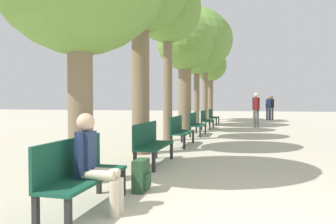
# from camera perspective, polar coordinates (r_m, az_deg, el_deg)

# --- Properties ---
(bench_row_0) EXTENTS (0.46, 1.55, 0.89)m
(bench_row_0) POSITION_cam_1_polar(r_m,az_deg,el_deg) (4.24, -15.21, -9.72)
(bench_row_0) COLOR #144733
(bench_row_0) RESTS_ON ground_plane
(bench_row_1) EXTENTS (0.46, 1.55, 0.89)m
(bench_row_1) POSITION_cam_1_polar(r_m,az_deg,el_deg) (6.99, -3.05, -5.06)
(bench_row_1) COLOR #144733
(bench_row_1) RESTS_ON ground_plane
(bench_row_2) EXTENTS (0.46, 1.55, 0.89)m
(bench_row_2) POSITION_cam_1_polar(r_m,az_deg,el_deg) (9.89, 2.07, -2.99)
(bench_row_2) COLOR #144733
(bench_row_2) RESTS_ON ground_plane
(bench_row_3) EXTENTS (0.46, 1.55, 0.89)m
(bench_row_3) POSITION_cam_1_polar(r_m,az_deg,el_deg) (12.83, 4.85, -1.85)
(bench_row_3) COLOR #144733
(bench_row_3) RESTS_ON ground_plane
(bench_row_4) EXTENTS (0.46, 1.55, 0.89)m
(bench_row_4) POSITION_cam_1_polar(r_m,az_deg,el_deg) (15.80, 6.58, -1.14)
(bench_row_4) COLOR #144733
(bench_row_4) RESTS_ON ground_plane
(bench_row_5) EXTENTS (0.46, 1.55, 0.89)m
(bench_row_5) POSITION_cam_1_polar(r_m,az_deg,el_deg) (18.79, 7.77, -0.65)
(bench_row_5) COLOR #144733
(bench_row_5) RESTS_ON ground_plane
(tree_row_2) EXTENTS (2.27, 2.27, 5.58)m
(tree_row_2) POSITION_cam_1_polar(r_m,az_deg,el_deg) (11.51, -0.05, 17.17)
(tree_row_2) COLOR #7A664C
(tree_row_2) RESTS_ON ground_plane
(tree_row_3) EXTENTS (2.41, 2.41, 5.07)m
(tree_row_3) POSITION_cam_1_polar(r_m,az_deg,el_deg) (14.25, 2.96, 11.53)
(tree_row_3) COLOR #7A664C
(tree_row_3) RESTS_ON ground_plane
(tree_row_4) EXTENTS (3.47, 3.47, 6.21)m
(tree_row_4) POSITION_cam_1_polar(r_m,az_deg,el_deg) (17.50, 5.03, 12.16)
(tree_row_4) COLOR #7A664C
(tree_row_4) RESTS_ON ground_plane
(tree_row_5) EXTENTS (3.40, 3.40, 6.81)m
(tree_row_5) POSITION_cam_1_polar(r_m,az_deg,el_deg) (20.88, 6.50, 12.23)
(tree_row_5) COLOR #7A664C
(tree_row_5) RESTS_ON ground_plane
(tree_row_6) EXTENTS (2.28, 2.28, 5.02)m
(tree_row_6) POSITION_cam_1_polar(r_m,az_deg,el_deg) (23.41, 7.38, 7.90)
(tree_row_6) COLOR #7A664C
(tree_row_6) RESTS_ON ground_plane
(person_seated) EXTENTS (0.56, 0.32, 1.21)m
(person_seated) POSITION_cam_1_polar(r_m,az_deg,el_deg) (4.07, -12.74, -8.18)
(person_seated) COLOR beige
(person_seated) RESTS_ON ground_plane
(backpack) EXTENTS (0.21, 0.36, 0.48)m
(backpack) POSITION_cam_1_polar(r_m,az_deg,el_deg) (5.00, -4.67, -10.99)
(backpack) COLOR #284C2D
(backpack) RESTS_ON ground_plane
(pedestrian_near) EXTENTS (0.34, 0.28, 1.69)m
(pedestrian_near) POSITION_cam_1_polar(r_m,az_deg,el_deg) (24.00, 17.05, 0.97)
(pedestrian_near) COLOR #384260
(pedestrian_near) RESTS_ON ground_plane
(pedestrian_mid) EXTENTS (0.36, 0.30, 1.76)m
(pedestrian_mid) POSITION_cam_1_polar(r_m,az_deg,el_deg) (17.06, 15.08, 0.74)
(pedestrian_mid) COLOR #4C4C4C
(pedestrian_mid) RESTS_ON ground_plane
(pedestrian_far) EXTENTS (0.35, 0.28, 1.72)m
(pedestrian_far) POSITION_cam_1_polar(r_m,az_deg,el_deg) (24.37, 17.59, 1.01)
(pedestrian_far) COLOR #4C4C4C
(pedestrian_far) RESTS_ON ground_plane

